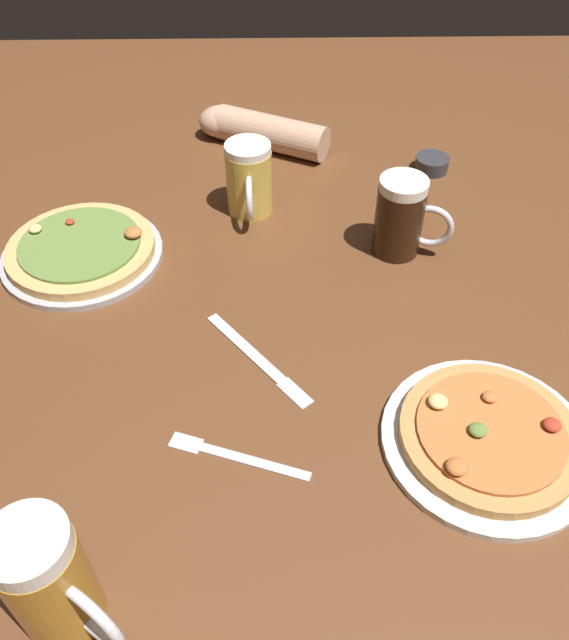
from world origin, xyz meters
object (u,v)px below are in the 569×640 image
fork_left (235,456)px  pizza_plate_far (82,251)px  beer_mug_amber (401,217)px  ramekin_sauce (432,164)px  pizza_plate_near (488,437)px  knife_right (258,358)px  beer_mug_pale (51,583)px  diner_arm (257,130)px  beer_mug_dark (249,180)px

fork_left → pizza_plate_far: bearing=124.0°
beer_mug_amber → fork_left: bearing=-122.5°
ramekin_sauce → fork_left: 0.82m
pizza_plate_near → fork_left: (-0.35, -0.01, -0.01)m
ramekin_sauce → knife_right: ramekin_sauce is taller
fork_left → knife_right: (0.03, 0.18, 0.00)m
ramekin_sauce → knife_right: 0.65m
beer_mug_pale → fork_left: beer_mug_pale is taller
fork_left → diner_arm: bearing=88.4°
pizza_plate_near → knife_right: bearing=152.7°
beer_mug_pale → diner_arm: size_ratio=0.61×
pizza_plate_far → diner_arm: (0.31, 0.40, 0.02)m
pizza_plate_near → pizza_plate_far: 0.76m
pizza_plate_far → ramekin_sauce: size_ratio=4.08×
pizza_plate_far → beer_mug_amber: (0.57, 0.01, 0.06)m
knife_right → diner_arm: bearing=90.5°
diner_arm → fork_left: bearing=-91.6°
pizza_plate_far → diner_arm: diner_arm is taller
beer_mug_amber → beer_mug_dark: bearing=154.4°
pizza_plate_far → fork_left: bearing=-56.0°
beer_mug_amber → fork_left: size_ratio=0.75×
beer_mug_amber → fork_left: 0.53m
beer_mug_amber → ramekin_sauce: size_ratio=2.09×
fork_left → beer_mug_amber: bearing=57.5°
ramekin_sauce → knife_right: bearing=-124.2°
pizza_plate_far → diner_arm: bearing=51.5°
pizza_plate_far → knife_right: bearing=-38.5°
ramekin_sauce → fork_left: (-0.40, -0.72, -0.01)m
pizza_plate_far → fork_left: 0.52m
pizza_plate_far → knife_right: size_ratio=1.44×
fork_left → knife_right: 0.18m
pizza_plate_near → beer_mug_amber: beer_mug_amber is taller
beer_mug_pale → ramekin_sauce: size_ratio=2.53×
beer_mug_pale → diner_arm: beer_mug_pale is taller
ramekin_sauce → knife_right: (-0.37, -0.54, -0.01)m
pizza_plate_near → diner_arm: bearing=111.6°
pizza_plate_near → beer_mug_dark: beer_mug_dark is taller
fork_left → knife_right: same height
beer_mug_pale → fork_left: bearing=49.2°
fork_left → diner_arm: diner_arm is taller
beer_mug_dark → beer_mug_pale: (-0.19, -0.78, 0.02)m
pizza_plate_near → diner_arm: diner_arm is taller
ramekin_sauce → beer_mug_dark: bearing=-159.8°
pizza_plate_far → knife_right: 0.41m
beer_mug_dark → knife_right: (0.02, -0.40, -0.07)m
beer_mug_amber → beer_mug_pale: (-0.46, -0.65, 0.02)m
beer_mug_dark → pizza_plate_far: bearing=-154.8°
pizza_plate_near → pizza_plate_far: size_ratio=1.00×
beer_mug_dark → diner_arm: (0.01, 0.25, -0.03)m
beer_mug_amber → pizza_plate_near: bearing=-81.8°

